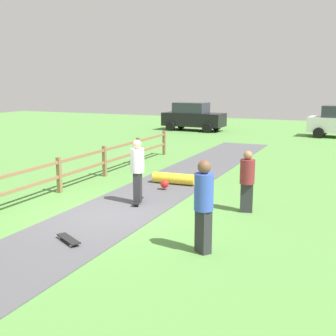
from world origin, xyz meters
name	(u,v)px	position (x,y,z in m)	size (l,w,h in m)	color
ground_plane	(111,214)	(0.00, 0.00, 0.00)	(60.00, 60.00, 0.00)	#568E42
asphalt_path	(111,214)	(0.00, 0.00, 0.01)	(2.40, 28.00, 0.02)	#515156
wooden_fence	(30,180)	(-2.60, 0.00, 0.67)	(0.12, 18.12, 1.10)	olive
skater_riding	(137,168)	(0.18, 1.14, 1.01)	(0.48, 0.82, 1.78)	black
skater_fallen	(173,179)	(0.18, 3.63, 0.20)	(1.46, 1.18, 0.36)	yellow
skateboard_loose	(68,239)	(0.24, -2.10, 0.09)	(0.80, 0.57, 0.08)	black
bystander_blue	(204,202)	(3.01, -1.43, 1.04)	(0.53, 0.53, 1.87)	#2D2D33
bystander_maroon	(247,179)	(3.12, 1.64, 0.89)	(0.46, 0.46, 1.62)	#2D2D33
parked_car_black	(193,117)	(-4.97, 18.99, 0.96)	(4.27, 2.15, 1.92)	black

